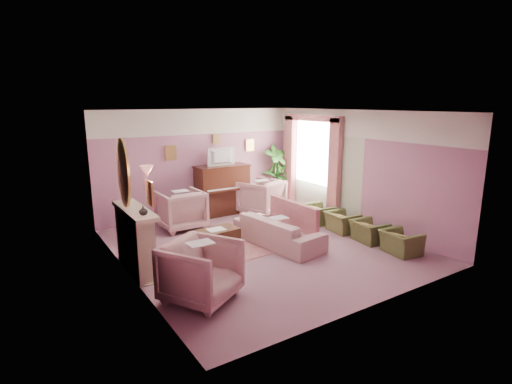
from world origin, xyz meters
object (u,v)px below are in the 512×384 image
television (223,155)px  olive_chair_c (342,219)px  piano (222,190)px  floral_armchair_front (201,268)px  floral_armchair_left (181,208)px  side_table (279,193)px  olive_chair_d (319,211)px  floral_armchair_right (261,195)px  sofa (278,226)px  olive_chair_b (369,228)px  olive_chair_a (401,239)px  coffee_table (214,241)px

television → olive_chair_c: television is taller
piano → floral_armchair_front: size_ratio=1.35×
floral_armchair_left → side_table: 3.38m
olive_chair_d → floral_armchair_right: bearing=116.2°
floral_armchair_right → olive_chair_d: bearing=-63.8°
sofa → olive_chair_c: size_ratio=2.94×
sofa → floral_armchair_front: size_ratio=2.02×
floral_armchair_left → floral_armchair_right: (2.33, 0.04, 0.00)m
floral_armchair_left → olive_chair_b: 4.36m
olive_chair_a → olive_chair_b: same height
floral_armchair_left → olive_chair_d: (3.07, -1.45, -0.21)m
floral_armchair_front → sofa: bearing=28.9°
sofa → floral_armchair_right: floral_armchair_right is taller
floral_armchair_right → floral_armchair_front: same height
floral_armchair_right → olive_chair_b: bearing=-76.8°
piano → coffee_table: 2.85m
side_table → sofa: bearing=-126.4°
floral_armchair_left → floral_armchair_right: bearing=1.1°
television → coffee_table: television is taller
television → floral_armchair_left: 1.90m
olive_chair_a → side_table: 4.50m
piano → olive_chair_a: bearing=-70.4°
television → floral_armchair_front: (-2.56, -4.07, -1.08)m
floral_armchair_front → olive_chair_d: floral_armchair_front is taller
piano → olive_chair_b: size_ratio=1.97×
sofa → floral_armchair_right: bearing=64.8°
floral_armchair_front → olive_chair_c: bearing=16.4°
piano → olive_chair_b: (1.62, -3.71, -0.34)m
floral_armchair_left → olive_chair_a: bearing=-51.9°
sofa → floral_armchair_right: size_ratio=2.02×
coffee_table → olive_chair_b: size_ratio=1.40×
television → floral_armchair_left: size_ratio=0.77×
sofa → olive_chair_a: (1.78, -1.74, -0.11)m
piano → olive_chair_c: bearing=-60.8°
sofa → side_table: size_ratio=2.99×
television → sofa: size_ratio=0.38×
olive_chair_c → coffee_table: bearing=170.8°
coffee_table → olive_chair_c: (3.09, -0.50, 0.08)m
television → piano: bearing=90.0°
olive_chair_b → side_table: size_ratio=1.02×
floral_armchair_front → olive_chair_a: (4.18, -0.41, -0.21)m
floral_armchair_right → olive_chair_c: (0.73, -2.31, -0.21)m
floral_armchair_left → side_table: (3.32, 0.58, -0.17)m
olive_chair_b → olive_chair_d: same height
olive_chair_a → olive_chair_d: 2.46m
olive_chair_c → piano: bearing=119.2°
sofa → floral_armchair_right: 2.45m
floral_armchair_right → olive_chair_a: (0.73, -3.95, -0.21)m
olive_chair_c → olive_chair_a: bearing=-90.0°
sofa → olive_chair_b: (1.78, -0.92, -0.11)m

